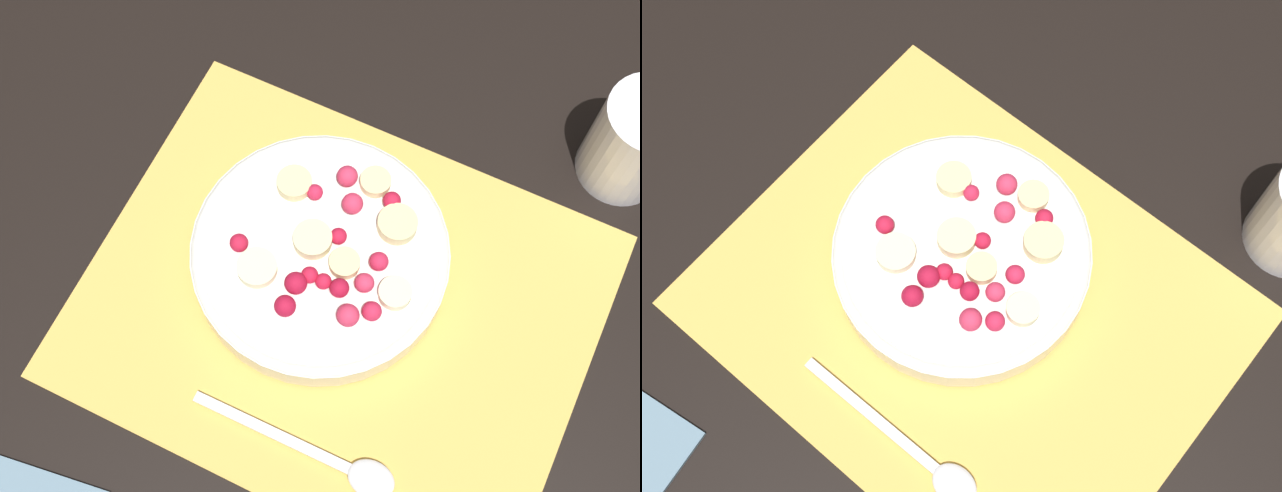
{
  "view_description": "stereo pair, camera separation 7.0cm",
  "coord_description": "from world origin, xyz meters",
  "views": [
    {
      "loc": [
        -0.09,
        0.23,
        0.75
      ],
      "look_at": [
        0.03,
        -0.03,
        0.05
      ],
      "focal_mm": 50.0,
      "sensor_mm": 36.0,
      "label": 1
    },
    {
      "loc": [
        -0.15,
        0.19,
        0.75
      ],
      "look_at": [
        0.03,
        -0.03,
        0.05
      ],
      "focal_mm": 50.0,
      "sensor_mm": 36.0,
      "label": 2
    }
  ],
  "objects": [
    {
      "name": "fruit_bowl",
      "position": [
        0.03,
        -0.03,
        0.03
      ],
      "size": [
        0.23,
        0.23,
        0.05
      ],
      "color": "silver",
      "rests_on": "placemat"
    },
    {
      "name": "spoon",
      "position": [
        -0.06,
        0.13,
        0.01
      ],
      "size": [
        0.19,
        0.03,
        0.01
      ],
      "rotation": [
        0.0,
        0.0,
        3.15
      ],
      "color": "silver",
      "rests_on": "placemat"
    },
    {
      "name": "placemat",
      "position": [
        0.0,
        0.0,
        0.0
      ],
      "size": [
        0.44,
        0.35,
        0.01
      ],
      "color": "#E0B251",
      "rests_on": "ground_plane"
    },
    {
      "name": "ground_plane",
      "position": [
        0.0,
        0.0,
        0.0
      ],
      "size": [
        3.0,
        3.0,
        0.0
      ],
      "primitive_type": "plane",
      "color": "black"
    },
    {
      "name": "drinking_glass",
      "position": [
        -0.18,
        -0.24,
        0.05
      ],
      "size": [
        0.08,
        0.08,
        0.1
      ],
      "color": "white",
      "rests_on": "ground_plane"
    }
  ]
}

